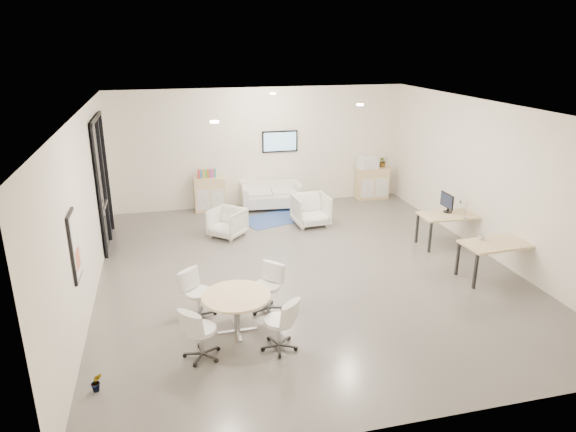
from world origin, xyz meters
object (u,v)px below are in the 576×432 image
Objects in this scene: sideboard_left at (209,194)px; sideboard_right at (372,183)px; loveseat at (271,196)px; armchair_left at (227,221)px; desk_front at (499,246)px; desk_rear at (451,217)px; round_table at (236,300)px; armchair_right at (311,209)px.

sideboard_right is (4.67, -0.01, 0.00)m from sideboard_left.
armchair_left reaches higher than loveseat.
desk_front is (4.95, -5.49, 0.21)m from sideboard_left.
sideboard_left is 1.00× the size of sideboard_right.
loveseat is 1.16× the size of desk_front.
sideboard_left is 6.23m from desk_rear.
sideboard_left is at bearing 179.09° from loveseat.
desk_rear is 5.73m from round_table.
armchair_right is at bearing 145.23° from desk_rear.
armchair_right is 3.33m from desk_rear.
sideboard_right is at bearing 90.04° from desk_front.
armchair_left is 0.51× the size of desk_front.
sideboard_right is at bearing 96.91° from desk_rear.
armchair_right reaches higher than desk_rear.
sideboard_left reaches higher than loveseat.
desk_rear is 1.74m from desk_front.
armchair_right is at bearing 122.17° from desk_front.
desk_front reaches higher than desk_rear.
armchair_left is at bearing 162.45° from desk_rear.
armchair_left reaches higher than desk_rear.
armchair_left is at bearing 84.53° from round_table.
armchair_right is (0.67, -1.58, 0.10)m from loveseat.
sideboard_left reaches higher than desk_front.
armchair_right is (2.32, -1.75, -0.03)m from sideboard_left.
desk_rear is at bearing 25.61° from round_table.
desk_front is 5.21m from round_table.
sideboard_left reaches higher than armchair_left.
round_table is (-5.15, -0.74, -0.10)m from desk_front.
sideboard_left is 0.85× the size of round_table.
sideboard_right reaches higher than armchair_left.
loveseat is at bearing 94.86° from armchair_left.
loveseat is 1.98× the size of armchair_right.
desk_rear is (3.32, -3.58, 0.32)m from loveseat.
round_table is at bearing -128.03° from sideboard_right.
desk_rear is 0.97× the size of desk_front.
armchair_right is (2.12, 0.28, 0.05)m from armchair_left.
sideboard_left is at bearing 88.18° from round_table.
loveseat is (1.65, -0.17, -0.13)m from sideboard_left.
loveseat is 2.36m from armchair_left.
armchair_right is at bearing -37.07° from sideboard_left.
sideboard_left is at bearing 138.48° from armchair_left.
round_table is at bearing -122.74° from armchair_right.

